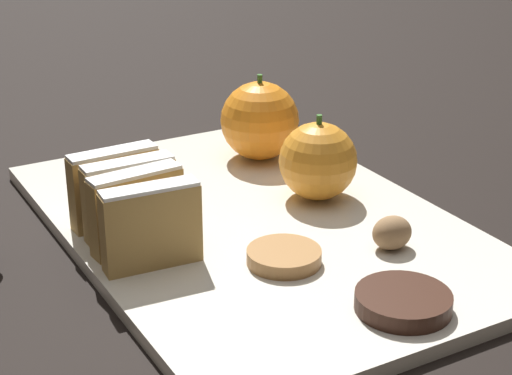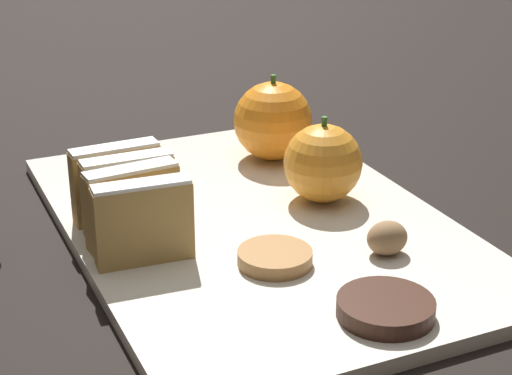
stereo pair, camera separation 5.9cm
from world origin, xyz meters
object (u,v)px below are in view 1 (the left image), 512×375
at_px(orange_near, 260,121).
at_px(walnut, 392,233).
at_px(orange_far, 318,161).
at_px(chocolate_cookie, 403,302).

relative_size(orange_near, walnut, 2.61).
xyz_separation_m(orange_far, walnut, (-0.00, -0.11, -0.02)).
distance_m(orange_near, chocolate_cookie, 0.31).
distance_m(orange_near, walnut, 0.23).
bearing_deg(walnut, orange_far, 87.87).
height_order(orange_near, walnut, orange_near).
bearing_deg(orange_near, chocolate_cookie, -101.08).
xyz_separation_m(orange_near, walnut, (-0.01, -0.23, -0.03)).
xyz_separation_m(orange_far, chocolate_cookie, (-0.06, -0.19, -0.03)).
bearing_deg(orange_near, orange_far, -92.34).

